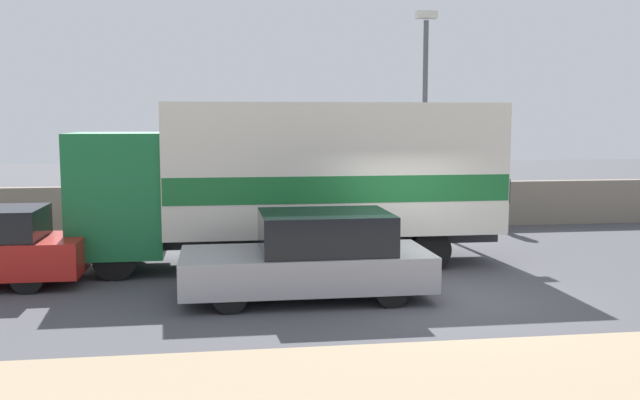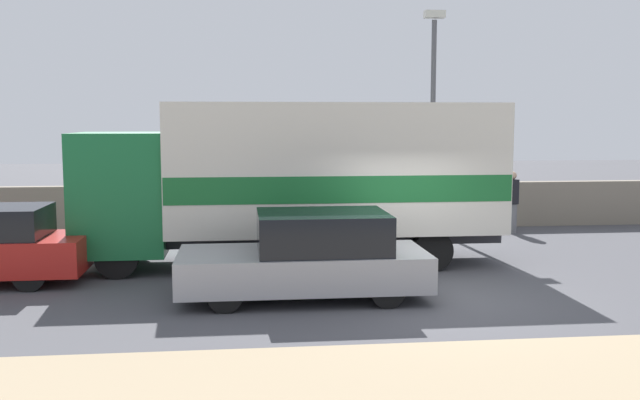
{
  "view_description": "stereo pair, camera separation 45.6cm",
  "coord_description": "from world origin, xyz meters",
  "px_view_note": "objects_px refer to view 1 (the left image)",
  "views": [
    {
      "loc": [
        -3.63,
        -11.93,
        3.11
      ],
      "look_at": [
        -1.66,
        1.6,
        1.56
      ],
      "focal_mm": 40.0,
      "sensor_mm": 36.0,
      "label": 1
    },
    {
      "loc": [
        -3.18,
        -11.98,
        3.11
      ],
      "look_at": [
        -1.66,
        1.6,
        1.56
      ],
      "focal_mm": 40.0,
      "sensor_mm": 36.0,
      "label": 2
    }
  ],
  "objects_px": {
    "street_lamp": "(425,103)",
    "pedestrian": "(503,200)",
    "car_hatchback": "(312,257)",
    "box_truck": "(301,177)"
  },
  "relations": [
    {
      "from": "box_truck",
      "to": "pedestrian",
      "type": "xyz_separation_m",
      "value": [
        6.09,
        3.73,
        -1.02
      ]
    },
    {
      "from": "street_lamp",
      "to": "car_hatchback",
      "type": "xyz_separation_m",
      "value": [
        -4.14,
        -7.23,
        -2.84
      ]
    },
    {
      "from": "street_lamp",
      "to": "pedestrian",
      "type": "xyz_separation_m",
      "value": [
        2.09,
        -0.68,
        -2.69
      ]
    },
    {
      "from": "street_lamp",
      "to": "box_truck",
      "type": "xyz_separation_m",
      "value": [
        -4.0,
        -4.41,
        -1.67
      ]
    },
    {
      "from": "street_lamp",
      "to": "car_hatchback",
      "type": "relative_size",
      "value": 1.41
    },
    {
      "from": "box_truck",
      "to": "car_hatchback",
      "type": "relative_size",
      "value": 2.05
    },
    {
      "from": "box_truck",
      "to": "car_hatchback",
      "type": "bearing_deg",
      "value": 87.14
    },
    {
      "from": "street_lamp",
      "to": "car_hatchback",
      "type": "distance_m",
      "value": 8.8
    },
    {
      "from": "street_lamp",
      "to": "car_hatchback",
      "type": "bearing_deg",
      "value": -119.82
    },
    {
      "from": "street_lamp",
      "to": "pedestrian",
      "type": "relative_size",
      "value": 3.58
    }
  ]
}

